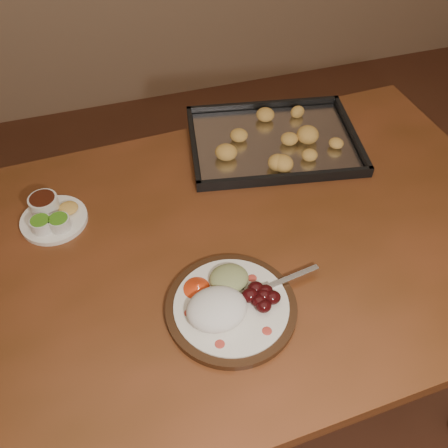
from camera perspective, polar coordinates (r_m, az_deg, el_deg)
name	(u,v)px	position (r m, az deg, el deg)	size (l,w,h in m)	color
ground	(297,428)	(1.75, 8.37, -22.09)	(4.00, 4.00, 0.00)	#59301E
dining_table	(219,272)	(1.22, -0.61, -5.47)	(1.54, 0.96, 0.75)	brown
dinner_plate	(229,304)	(1.02, 0.53, -9.13)	(0.34, 0.27, 0.06)	black
condiment_saucer	(51,215)	(1.25, -19.15, 0.95)	(0.16, 0.16, 0.05)	white
baking_tray	(274,140)	(1.41, 5.69, 9.53)	(0.51, 0.41, 0.05)	black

